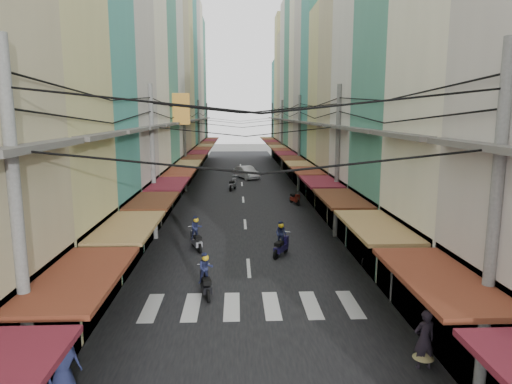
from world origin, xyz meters
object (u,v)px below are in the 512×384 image
object	(u,v)px
traffic_sign	(393,252)
market_umbrella	(414,238)
bicycle	(379,267)
white_car	(247,179)

from	to	relation	value
traffic_sign	market_umbrella	bearing A→B (deg)	50.41
bicycle	traffic_sign	xyz separation A→B (m)	(-0.78, -3.80, 1.89)
market_umbrella	traffic_sign	size ratio (longest dim) A/B	0.83
white_car	traffic_sign	xyz separation A→B (m)	(4.42, -31.69, 1.89)
white_car	traffic_sign	bearing A→B (deg)	-105.95
market_umbrella	traffic_sign	bearing A→B (deg)	-129.59
bicycle	market_umbrella	distance (m)	2.91
white_car	market_umbrella	xyz separation A→B (m)	(5.83, -29.99, 1.91)
white_car	bicycle	world-z (taller)	white_car
traffic_sign	white_car	bearing A→B (deg)	97.93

